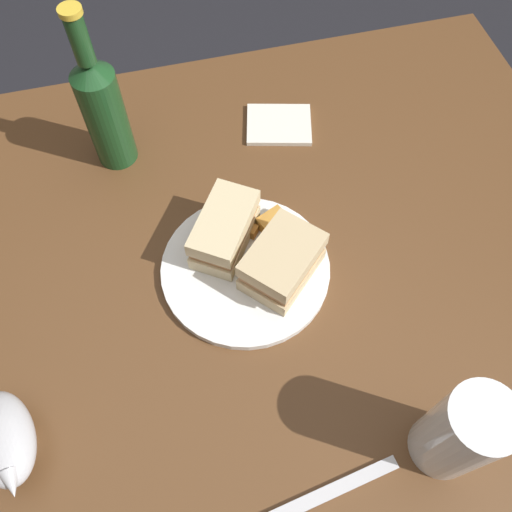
{
  "coord_description": "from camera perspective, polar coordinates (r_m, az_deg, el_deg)",
  "views": [
    {
      "loc": [
        -0.11,
        -0.37,
        1.41
      ],
      "look_at": [
        -0.02,
        -0.0,
        0.75
      ],
      "focal_mm": 37.68,
      "sensor_mm": 36.0,
      "label": 1
    }
  ],
  "objects": [
    {
      "name": "napkin",
      "position": [
        0.95,
        2.45,
        13.77
      ],
      "size": [
        0.13,
        0.11,
        0.01
      ],
      "primitive_type": "cube",
      "rotation": [
        0.0,
        0.0,
        -0.25
      ],
      "color": "silver",
      "rests_on": "dining_table"
    },
    {
      "name": "fork",
      "position": [
        0.7,
        7.79,
        -23.59
      ],
      "size": [
        0.18,
        0.04,
        0.01
      ],
      "primitive_type": "cube",
      "rotation": [
        0.0,
        0.0,
        0.14
      ],
      "color": "silver",
      "rests_on": "dining_table"
    },
    {
      "name": "potato_wedge_front",
      "position": [
        0.8,
        -1.46,
        3.06
      ],
      "size": [
        0.05,
        0.04,
        0.02
      ],
      "primitive_type": "cube",
      "rotation": [
        0.0,
        0.0,
        2.47
      ],
      "color": "#AD702D",
      "rests_on": "plate"
    },
    {
      "name": "gravy_boat",
      "position": [
        0.73,
        -25.1,
        -17.25
      ],
      "size": [
        0.09,
        0.14,
        0.06
      ],
      "color": "#B7B7BC",
      "rests_on": "dining_table"
    },
    {
      "name": "dining_table",
      "position": [
        1.12,
        0.8,
        -9.5
      ],
      "size": [
        1.1,
        0.9,
        0.72
      ],
      "primitive_type": "cube",
      "color": "brown",
      "rests_on": "ground"
    },
    {
      "name": "potato_wedge_right_edge",
      "position": [
        0.81,
        1.71,
        3.55
      ],
      "size": [
        0.04,
        0.03,
        0.02
      ],
      "primitive_type": "cube",
      "rotation": [
        0.0,
        0.0,
        0.42
      ],
      "color": "gold",
      "rests_on": "plate"
    },
    {
      "name": "potato_wedge_left_edge",
      "position": [
        0.78,
        1.24,
        0.75
      ],
      "size": [
        0.06,
        0.04,
        0.02
      ],
      "primitive_type": "cube",
      "rotation": [
        0.0,
        0.0,
        0.43
      ],
      "color": "#B77F33",
      "rests_on": "plate"
    },
    {
      "name": "sandwich_half_left",
      "position": [
        0.75,
        2.8,
        -0.64
      ],
      "size": [
        0.14,
        0.14,
        0.06
      ],
      "color": "#CCB284",
      "rests_on": "plate"
    },
    {
      "name": "pint_glass",
      "position": [
        0.68,
        20.58,
        -17.38
      ],
      "size": [
        0.08,
        0.08,
        0.16
      ],
      "color": "white",
      "rests_on": "dining_table"
    },
    {
      "name": "sandwich_half_right",
      "position": [
        0.77,
        -3.36,
        2.81
      ],
      "size": [
        0.12,
        0.14,
        0.06
      ],
      "color": "beige",
      "rests_on": "plate"
    },
    {
      "name": "cider_bottle",
      "position": [
        0.87,
        -15.94,
        14.83
      ],
      "size": [
        0.06,
        0.06,
        0.27
      ],
      "color": "#19421E",
      "rests_on": "dining_table"
    },
    {
      "name": "plate",
      "position": [
        0.78,
        -1.12,
        -1.36
      ],
      "size": [
        0.25,
        0.25,
        0.01
      ],
      "primitive_type": "cylinder",
      "color": "white",
      "rests_on": "dining_table"
    },
    {
      "name": "potato_wedge_stray",
      "position": [
        0.78,
        2.55,
        -0.25
      ],
      "size": [
        0.02,
        0.04,
        0.01
      ],
      "primitive_type": "cube",
      "rotation": [
        0.0,
        0.0,
        1.57
      ],
      "color": "gold",
      "rests_on": "plate"
    },
    {
      "name": "potato_wedge_middle",
      "position": [
        0.81,
        1.61,
        3.84
      ],
      "size": [
        0.05,
        0.04,
        0.02
      ],
      "primitive_type": "cube",
      "rotation": [
        0.0,
        0.0,
        3.56
      ],
      "color": "#B77F33",
      "rests_on": "plate"
    },
    {
      "name": "potato_wedge_back",
      "position": [
        0.78,
        1.56,
        0.19
      ],
      "size": [
        0.02,
        0.04,
        0.02
      ],
      "primitive_type": "cube",
      "rotation": [
        0.0,
        0.0,
        1.65
      ],
      "color": "#AD702D",
      "rests_on": "plate"
    },
    {
      "name": "ground_plane",
      "position": [
        1.46,
        0.62,
        -14.34
      ],
      "size": [
        6.0,
        6.0,
        0.0
      ],
      "primitive_type": "plane",
      "color": "black"
    }
  ]
}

